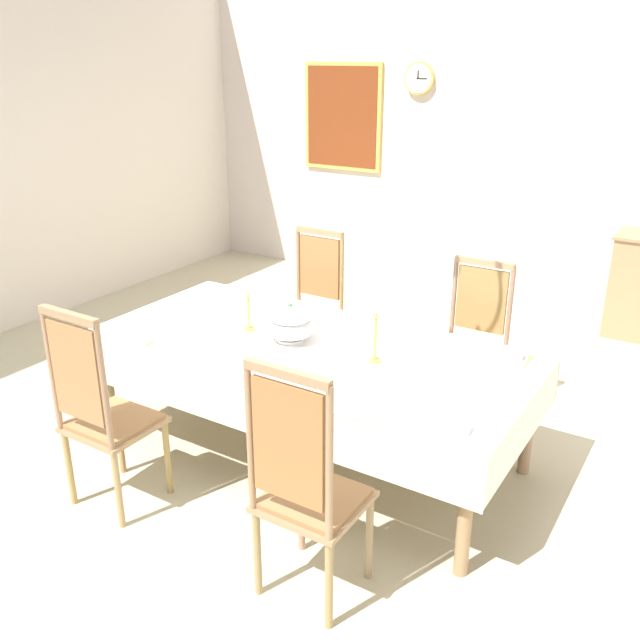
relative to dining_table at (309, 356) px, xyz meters
name	(u,v)px	position (x,y,z in m)	size (l,w,h in m)	color
ground	(302,462)	(0.00, -0.09, -0.68)	(6.83, 7.05, 0.04)	#BFBB99
back_wall	(510,129)	(0.00, 3.48, 1.01)	(6.83, 0.08, 3.34)	silver
dining_table	(309,356)	(0.00, 0.00, 0.00)	(2.59, 1.21, 0.73)	#958158
tablecloth	(309,354)	(0.00, 0.00, 0.01)	(2.61, 1.23, 0.29)	white
chair_south_a	(101,410)	(-0.64, -1.02, -0.07)	(0.44, 0.42, 1.18)	#A07A4C
chair_north_a	(311,303)	(-0.64, 1.01, -0.09)	(0.44, 0.42, 1.11)	#A0765E
chair_south_b	(305,485)	(0.64, -1.02, -0.07)	(0.44, 0.42, 1.20)	#A1775E
chair_north_b	(472,339)	(0.64, 1.01, -0.11)	(0.44, 0.42, 1.07)	#9C7E52
soup_tureen	(290,323)	(-0.13, 0.00, 0.19)	(0.30, 0.30, 0.24)	silver
candlestick_west	(249,309)	(-0.44, 0.00, 0.21)	(0.07, 0.07, 0.34)	gold
candlestick_east	(375,335)	(0.44, 0.00, 0.23)	(0.07, 0.07, 0.39)	gold
bowl_near_left	(508,354)	(1.04, 0.46, 0.09)	(0.17, 0.17, 0.04)	silver
bowl_near_right	(171,342)	(-0.69, -0.43, 0.09)	(0.18, 0.18, 0.03)	silver
bowl_far_left	(287,303)	(-0.49, 0.49, 0.09)	(0.16, 0.16, 0.03)	silver
bowl_far_right	(452,426)	(1.08, -0.47, 0.09)	(0.17, 0.17, 0.04)	silver
spoon_primary	(529,359)	(1.16, 0.48, 0.08)	(0.03, 0.18, 0.01)	gold
spoon_secondary	(159,338)	(-0.81, -0.40, 0.08)	(0.04, 0.18, 0.01)	gold
mounted_clock	(419,78)	(-0.92, 3.41, 1.44)	(0.31, 0.06, 0.31)	#D1B251
framed_painting	(342,117)	(-1.79, 3.41, 1.04)	(0.92, 0.05, 1.10)	#D1B251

